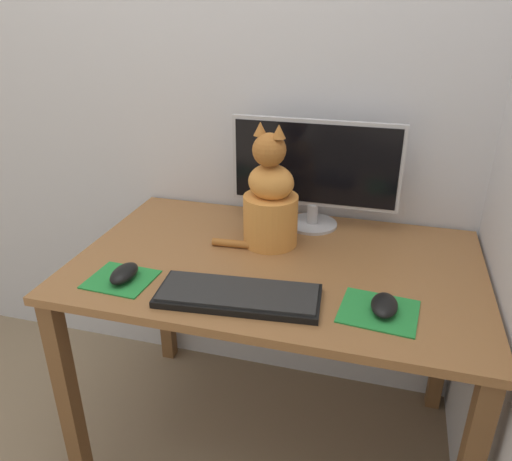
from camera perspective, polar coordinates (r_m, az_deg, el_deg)
name	(u,v)px	position (r m, az deg, el deg)	size (l,w,h in m)	color
ground_plane	(274,439)	(1.94, 2.03, -22.71)	(12.00, 12.00, 0.00)	#847056
wall_back	(309,61)	(1.71, 6.07, 18.74)	(7.00, 0.04, 2.50)	silver
desk	(277,289)	(1.53, 2.39, -6.74)	(1.19, 0.75, 0.73)	brown
monitor	(315,170)	(1.64, 6.73, 6.92)	(0.55, 0.17, 0.36)	#B2B2B7
keyboard	(239,295)	(1.30, -2.01, -7.38)	(0.43, 0.20, 0.02)	black
mousepad_left	(121,279)	(1.43, -15.17, -5.41)	(0.18, 0.16, 0.00)	#238438
mousepad_right	(379,311)	(1.29, 13.85, -8.96)	(0.20, 0.18, 0.00)	#238438
computer_mouse_left	(124,273)	(1.42, -14.84, -4.76)	(0.06, 0.11, 0.04)	black
computer_mouse_right	(384,305)	(1.28, 14.45, -8.27)	(0.07, 0.11, 0.03)	black
cat	(270,201)	(1.52, 1.62, 3.36)	(0.28, 0.21, 0.38)	#D6893D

